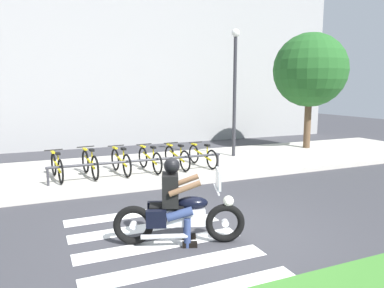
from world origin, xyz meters
TOP-DOWN VIEW (x-y plane):
  - ground_plane at (0.00, 0.00)m, footprint 48.00×48.00m
  - sidewalk at (0.00, 5.36)m, footprint 24.00×4.40m
  - crosswalk_stripe_1 at (-0.79, -0.80)m, footprint 2.80×0.40m
  - crosswalk_stripe_2 at (-0.79, 0.00)m, footprint 2.80×0.40m
  - crosswalk_stripe_3 at (-0.79, 0.80)m, footprint 2.80×0.40m
  - crosswalk_stripe_4 at (-0.79, 1.60)m, footprint 2.80×0.40m
  - motorcycle at (-0.47, -0.07)m, footprint 2.09×0.95m
  - rider at (-0.54, -0.04)m, footprint 0.74×0.67m
  - bicycle_0 at (-2.12, 4.63)m, footprint 0.48×1.63m
  - bicycle_1 at (-1.27, 4.63)m, footprint 0.48×1.65m
  - bicycle_2 at (-0.42, 4.63)m, footprint 0.48×1.63m
  - bicycle_3 at (0.43, 4.63)m, footprint 0.48×1.66m
  - bicycle_4 at (1.28, 4.63)m, footprint 0.48×1.61m
  - bicycle_5 at (2.13, 4.63)m, footprint 0.48×1.66m
  - bike_rack at (0.01, 4.07)m, footprint 4.84×0.07m
  - street_lamp at (3.89, 5.76)m, footprint 0.28×0.28m
  - tree_near_rack at (7.52, 6.16)m, footprint 2.90×2.90m
  - building_backdrop at (0.00, 11.06)m, footprint 24.00×1.20m

SIDE VIEW (x-z plane):
  - ground_plane at x=0.00m, z-range 0.00..0.00m
  - crosswalk_stripe_1 at x=-0.79m, z-range 0.00..0.01m
  - crosswalk_stripe_2 at x=-0.79m, z-range 0.00..0.01m
  - crosswalk_stripe_3 at x=-0.79m, z-range 0.00..0.01m
  - crosswalk_stripe_4 at x=-0.79m, z-range 0.00..0.01m
  - sidewalk at x=0.00m, z-range 0.00..0.15m
  - motorcycle at x=-0.47m, z-range -0.16..1.09m
  - bicycle_5 at x=2.13m, z-range 0.12..0.84m
  - bicycle_4 at x=1.28m, z-range 0.12..0.87m
  - bicycle_3 at x=0.43m, z-range 0.12..0.88m
  - bicycle_0 at x=-2.12m, z-range 0.12..0.88m
  - bicycle_2 at x=-0.42m, z-range 0.12..0.89m
  - bicycle_1 at x=-1.27m, z-range 0.11..0.91m
  - bike_rack at x=0.01m, z-range 0.33..0.82m
  - rider at x=-0.54m, z-range 0.11..1.56m
  - street_lamp at x=3.89m, z-range 0.46..5.02m
  - tree_near_rack at x=7.52m, z-range 0.89..5.60m
  - building_backdrop at x=0.00m, z-range 0.00..8.86m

